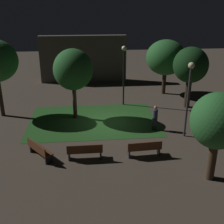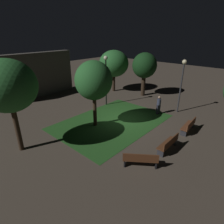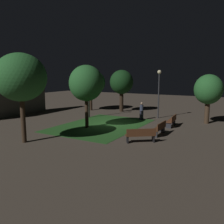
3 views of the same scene
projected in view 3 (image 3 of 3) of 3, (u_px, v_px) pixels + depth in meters
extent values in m
plane|color=#473D33|center=(112.00, 124.00, 19.43)|extent=(60.00, 60.00, 0.00)
cube|color=#23511E|center=(102.00, 125.00, 18.88)|extent=(8.60, 5.99, 0.01)
cube|color=#512D19|center=(159.00, 128.00, 15.87)|extent=(1.80, 0.48, 0.06)
cube|color=#512D19|center=(162.00, 125.00, 15.73)|extent=(1.80, 0.06, 0.40)
cube|color=#2D2D33|center=(154.00, 134.00, 15.22)|extent=(0.08, 0.38, 0.42)
cube|color=#2D2D33|center=(162.00, 129.00, 16.59)|extent=(0.08, 0.38, 0.42)
cube|color=brown|center=(171.00, 121.00, 18.49)|extent=(1.83, 0.59, 0.06)
cube|color=brown|center=(174.00, 118.00, 18.36)|extent=(1.80, 0.17, 0.40)
cube|color=#2D2D33|center=(169.00, 126.00, 17.82)|extent=(0.10, 0.39, 0.42)
cube|color=#2D2D33|center=(173.00, 122.00, 19.24)|extent=(0.10, 0.39, 0.42)
cube|color=#512D19|center=(140.00, 135.00, 14.09)|extent=(1.46, 1.73, 0.06)
cube|color=#512D19|center=(141.00, 132.00, 13.85)|extent=(1.13, 1.48, 0.40)
cube|color=black|center=(127.00, 139.00, 14.03)|extent=(0.36, 0.29, 0.42)
cube|color=black|center=(153.00, 138.00, 14.23)|extent=(0.36, 0.29, 0.42)
cylinder|color=#38281C|center=(87.00, 110.00, 17.89)|extent=(0.27, 0.27, 2.70)
ellipsoid|color=#28662D|center=(86.00, 83.00, 17.56)|extent=(2.59, 2.59, 2.71)
cylinder|color=#38281C|center=(23.00, 117.00, 13.92)|extent=(0.28, 0.28, 3.07)
ellipsoid|color=#28662D|center=(21.00, 77.00, 13.55)|extent=(3.00, 3.00, 2.80)
cylinder|color=#423021|center=(207.00, 110.00, 19.49)|extent=(0.40, 0.40, 2.23)
ellipsoid|color=#28662D|center=(208.00, 89.00, 19.21)|extent=(2.29, 2.29, 2.45)
cylinder|color=#2D2116|center=(91.00, 100.00, 26.81)|extent=(0.34, 0.34, 2.26)
ellipsoid|color=#28662D|center=(91.00, 82.00, 26.49)|extent=(3.31, 3.31, 2.95)
cylinder|color=#2D2116|center=(121.00, 100.00, 25.81)|extent=(0.43, 0.43, 2.55)
ellipsoid|color=#143816|center=(122.00, 82.00, 25.50)|extent=(2.55, 2.55, 2.61)
cylinder|color=black|center=(89.00, 95.00, 22.08)|extent=(0.12, 0.12, 4.22)
sphere|color=#F2EDCC|center=(89.00, 71.00, 21.72)|extent=(0.36, 0.36, 0.36)
cylinder|color=#333338|center=(159.00, 96.00, 21.72)|extent=(0.12, 0.12, 4.13)
sphere|color=#F4E5B2|center=(159.00, 72.00, 21.37)|extent=(0.36, 0.36, 0.36)
cube|color=black|center=(141.00, 115.00, 21.12)|extent=(0.34, 0.30, 0.84)
cylinder|color=#33384C|center=(142.00, 108.00, 21.01)|extent=(0.32, 0.32, 0.52)
sphere|color=tan|center=(142.00, 103.00, 20.95)|extent=(0.22, 0.22, 0.22)
cube|color=#4C4742|center=(10.00, 93.00, 23.05)|extent=(8.46, 0.80, 4.53)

